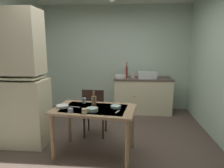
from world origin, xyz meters
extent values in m
plane|color=brown|center=(0.00, 0.00, 0.00)|extent=(5.23, 5.23, 0.00)
cube|color=silver|center=(0.00, 2.16, 1.32)|extent=(3.87, 0.10, 2.65)
cube|color=beige|center=(-1.42, -0.08, 0.55)|extent=(0.90, 0.54, 1.10)
cube|color=beige|center=(-1.42, -0.08, 1.69)|extent=(0.83, 0.46, 1.01)
cube|color=beige|center=(-1.42, -0.11, 1.14)|extent=(0.81, 0.49, 0.02)
cube|color=beige|center=(0.72, 1.79, 0.42)|extent=(1.37, 0.60, 0.83)
cube|color=brown|center=(0.72, 1.79, 0.85)|extent=(1.40, 0.63, 0.03)
sphere|color=#2D2823|center=(0.51, 1.48, 0.46)|extent=(0.02, 0.02, 0.02)
cube|color=white|center=(0.82, 1.79, 0.94)|extent=(0.44, 0.34, 0.15)
cube|color=black|center=(0.82, 1.79, 1.01)|extent=(0.38, 0.28, 0.01)
cylinder|color=maroon|center=(0.32, 1.84, 1.00)|extent=(0.05, 0.05, 0.28)
cylinder|color=maroon|center=(0.32, 1.77, 1.10)|extent=(0.03, 0.12, 0.03)
cylinder|color=#9B2814|center=(0.32, 1.90, 1.19)|extent=(0.02, 0.16, 0.12)
cylinder|color=white|center=(0.17, 1.74, 0.90)|extent=(0.27, 0.27, 0.08)
cylinder|color=beige|center=(0.47, 1.79, 0.94)|extent=(0.11, 0.11, 0.16)
cube|color=#A4835F|center=(-0.13, -0.31, 0.71)|extent=(1.27, 0.86, 0.04)
cube|color=silver|center=(-0.13, -0.31, 0.72)|extent=(0.99, 0.67, 0.00)
cylinder|color=tan|center=(-0.70, -0.54, 0.34)|extent=(0.06, 0.06, 0.69)
cylinder|color=#A58558|center=(0.37, -0.67, 0.34)|extent=(0.06, 0.06, 0.69)
cylinder|color=#9F7C62|center=(-0.63, 0.06, 0.34)|extent=(0.06, 0.06, 0.69)
cylinder|color=#A68359|center=(0.44, -0.07, 0.34)|extent=(0.06, 0.06, 0.69)
cube|color=#3A241B|center=(-0.23, 0.36, 0.45)|extent=(0.41, 0.41, 0.03)
cube|color=#36241E|center=(-0.24, 0.17, 0.68)|extent=(0.38, 0.03, 0.43)
cylinder|color=#3A241B|center=(-0.06, 0.52, 0.22)|extent=(0.04, 0.04, 0.44)
cylinder|color=#3A241B|center=(-0.40, 0.53, 0.22)|extent=(0.04, 0.04, 0.44)
cylinder|color=#3A241B|center=(-0.07, 0.18, 0.22)|extent=(0.04, 0.04, 0.44)
cylinder|color=#3A241B|center=(-0.41, 0.19, 0.22)|extent=(0.04, 0.04, 0.44)
cylinder|color=white|center=(-0.61, -0.31, 0.74)|extent=(0.19, 0.19, 0.04)
cylinder|color=#ADD1C1|center=(0.19, -0.27, 0.74)|extent=(0.15, 0.15, 0.04)
cylinder|color=#ADD1C1|center=(-0.13, -0.46, 0.75)|extent=(0.16, 0.16, 0.05)
cylinder|color=#9EB2C6|center=(-0.34, -0.06, 0.77)|extent=(0.06, 0.06, 0.09)
cylinder|color=#9EB2C6|center=(-0.42, -0.53, 0.75)|extent=(0.07, 0.07, 0.06)
cylinder|color=beige|center=(-0.21, -0.58, 0.76)|extent=(0.07, 0.07, 0.07)
cylinder|color=olive|center=(-0.13, -0.30, 0.81)|extent=(0.07, 0.07, 0.18)
cylinder|color=olive|center=(-0.13, -0.30, 0.94)|extent=(0.03, 0.03, 0.07)
cube|color=silver|center=(-0.43, -0.27, 0.73)|extent=(0.18, 0.06, 0.00)
cube|color=beige|center=(0.23, -0.45, 0.73)|extent=(0.07, 0.14, 0.00)
sphere|color=#F9EFCC|center=(0.11, 0.06, 2.32)|extent=(0.08, 0.08, 0.08)
camera|label=1|loc=(0.39, -3.16, 1.63)|focal=32.45mm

